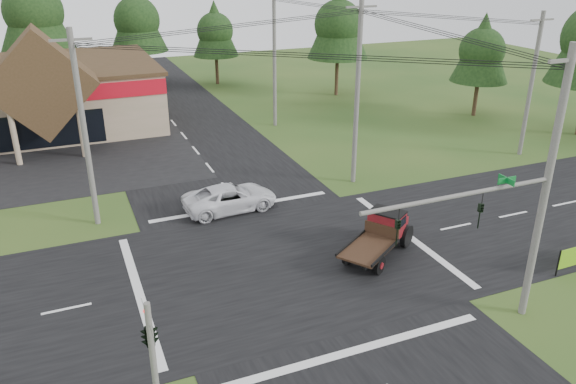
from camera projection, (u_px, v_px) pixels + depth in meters
ground at (287, 263)px, 27.06m from camera, size 120.00×120.00×0.00m
road_ns at (287, 263)px, 27.06m from camera, size 12.00×120.00×0.02m
road_ew at (287, 263)px, 27.06m from camera, size 120.00×12.00×0.02m
traffic_signal_mast at (506, 224)px, 21.00m from camera, size 8.12×0.24×7.00m
traffic_signal_corner at (148, 325)px, 16.82m from camera, size 0.53×2.48×4.40m
utility_pole_nr at (546, 188)px, 21.12m from camera, size 2.00×0.30×11.00m
utility_pole_nw at (84, 129)px, 28.91m from camera, size 2.00×0.30×10.50m
utility_pole_ne at (357, 92)px, 34.35m from camera, size 2.00×0.30×11.50m
utility_pole_far at (531, 84)px, 39.54m from camera, size 2.00×0.30×10.20m
utility_pole_n at (274, 58)px, 46.30m from camera, size 2.00×0.30×11.20m
tree_row_c at (33, 8)px, 54.91m from camera, size 7.28×7.28×13.13m
tree_row_d at (137, 17)px, 59.81m from camera, size 6.16×6.16×11.11m
tree_row_e at (215, 29)px, 61.46m from camera, size 5.04×5.04×9.09m
tree_side_ne at (339, 22)px, 55.97m from camera, size 6.16×6.16×11.11m
tree_side_e_near at (482, 48)px, 49.13m from camera, size 5.04×5.04×9.09m
antique_flatbed_truck at (378, 237)px, 27.28m from camera, size 5.21×4.36×2.09m
white_pickup at (230, 198)px, 32.36m from camera, size 5.56×2.82×1.51m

